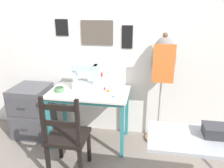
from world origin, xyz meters
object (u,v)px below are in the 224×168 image
(fabric_bowl, at_px, (59,89))
(thread_spool_near_machine, at_px, (105,89))
(filing_cabinet, at_px, (33,111))
(sewing_machine, at_px, (89,78))
(storage_box, at_px, (215,131))
(scissors, at_px, (116,97))
(thread_spool_mid_table, at_px, (108,90))
(wooden_chair, at_px, (67,137))
(dress_form, at_px, (163,68))

(fabric_bowl, distance_m, thread_spool_near_machine, 0.55)
(thread_spool_near_machine, bearing_deg, filing_cabinet, 179.89)
(sewing_machine, bearing_deg, storage_box, -41.67)
(filing_cabinet, bearing_deg, sewing_machine, 0.38)
(sewing_machine, distance_m, fabric_bowl, 0.39)
(scissors, bearing_deg, thread_spool_mid_table, 128.46)
(sewing_machine, relative_size, scissors, 2.60)
(sewing_machine, relative_size, fabric_bowl, 3.12)
(thread_spool_mid_table, height_order, storage_box, storage_box)
(thread_spool_near_machine, height_order, wooden_chair, wooden_chair)
(scissors, bearing_deg, filing_cabinet, 170.43)
(thread_spool_mid_table, height_order, dress_form, dress_form)
(thread_spool_near_machine, distance_m, filing_cabinet, 1.08)
(scissors, xyz_separation_m, thread_spool_mid_table, (-0.11, 0.14, 0.02))
(sewing_machine, bearing_deg, thread_spool_mid_table, -13.73)
(wooden_chair, distance_m, filing_cabinet, 0.99)
(scissors, bearing_deg, dress_form, 31.27)
(dress_form, bearing_deg, thread_spool_mid_table, -164.83)
(sewing_machine, distance_m, scissors, 0.44)
(filing_cabinet, height_order, dress_form, dress_form)
(filing_cabinet, relative_size, storage_box, 4.26)
(scissors, relative_size, filing_cabinet, 0.21)
(thread_spool_mid_table, distance_m, wooden_chair, 0.74)
(sewing_machine, xyz_separation_m, filing_cabinet, (-0.81, -0.01, -0.51))
(wooden_chair, xyz_separation_m, dress_form, (0.95, 0.76, 0.57))
(sewing_machine, distance_m, filing_cabinet, 0.96)
(thread_spool_mid_table, bearing_deg, storage_box, -46.78)
(scissors, bearing_deg, wooden_chair, -133.99)
(scissors, relative_size, thread_spool_mid_table, 3.24)
(thread_spool_mid_table, relative_size, wooden_chair, 0.05)
(storage_box, bearing_deg, filing_cabinet, 152.27)
(fabric_bowl, xyz_separation_m, thread_spool_near_machine, (0.53, 0.14, -0.01))
(fabric_bowl, xyz_separation_m, storage_box, (1.53, -0.91, 0.14))
(wooden_chair, relative_size, dress_form, 0.65)
(sewing_machine, relative_size, wooden_chair, 0.40)
(thread_spool_mid_table, xyz_separation_m, storage_box, (0.94, -1.00, 0.14))
(thread_spool_mid_table, bearing_deg, wooden_chair, -118.43)
(fabric_bowl, xyz_separation_m, dress_form, (1.22, 0.26, 0.26))
(fabric_bowl, relative_size, thread_spool_near_machine, 3.25)
(thread_spool_mid_table, xyz_separation_m, wooden_chair, (-0.32, -0.59, -0.31))
(wooden_chair, bearing_deg, dress_form, 38.76)
(scissors, bearing_deg, thread_spool_near_machine, 130.90)
(thread_spool_near_machine, bearing_deg, wooden_chair, -112.15)
(dress_form, bearing_deg, thread_spool_near_machine, -170.40)
(fabric_bowl, relative_size, dress_form, 0.08)
(filing_cabinet, bearing_deg, storage_box, -27.73)
(wooden_chair, bearing_deg, thread_spool_mid_table, 61.57)
(dress_form, bearing_deg, fabric_bowl, -168.16)
(filing_cabinet, bearing_deg, dress_form, 3.86)
(wooden_chair, bearing_deg, storage_box, -17.87)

